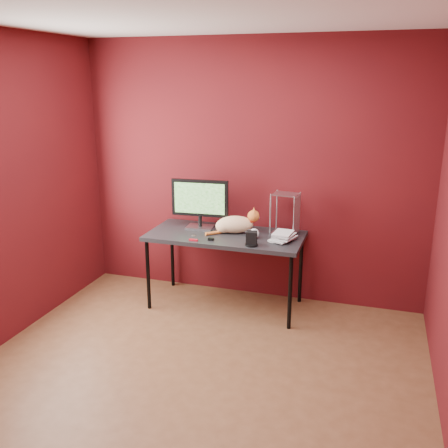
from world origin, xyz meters
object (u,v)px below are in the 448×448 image
(monitor, at_px, (200,201))
(skull_mug, at_px, (254,233))
(cat, at_px, (235,224))
(speaker, at_px, (252,239))
(book_stack, at_px, (277,192))
(desk, at_px, (226,239))

(monitor, distance_m, skull_mug, 0.66)
(cat, bearing_deg, monitor, 155.57)
(speaker, height_order, book_stack, book_stack)
(speaker, bearing_deg, book_stack, 48.66)
(cat, xyz_separation_m, book_stack, (0.42, -0.07, 0.37))
(desk, distance_m, speaker, 0.44)
(desk, height_order, cat, cat)
(desk, relative_size, skull_mug, 15.67)
(desk, relative_size, speaker, 11.21)
(monitor, distance_m, cat, 0.43)
(desk, distance_m, monitor, 0.46)
(desk, relative_size, book_stack, 1.65)
(desk, height_order, skull_mug, skull_mug)
(desk, height_order, speaker, speaker)
(desk, bearing_deg, book_stack, -0.32)
(cat, relative_size, speaker, 3.59)
(monitor, height_order, speaker, monitor)
(desk, xyz_separation_m, speaker, (0.33, -0.26, 0.11))
(skull_mug, relative_size, book_stack, 0.11)
(monitor, xyz_separation_m, cat, (0.38, -0.04, -0.19))
(monitor, xyz_separation_m, book_stack, (0.80, -0.11, 0.18))
(book_stack, bearing_deg, skull_mug, -167.93)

